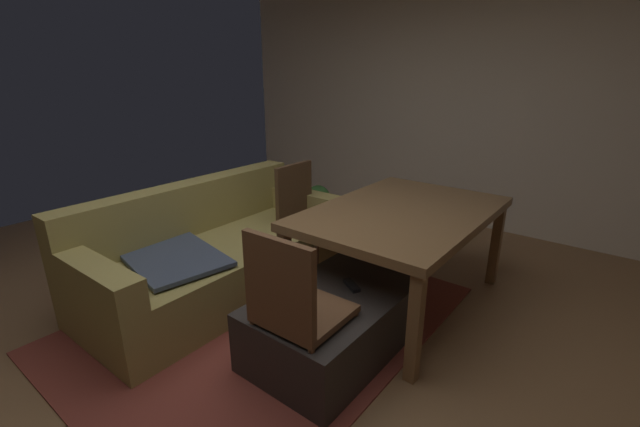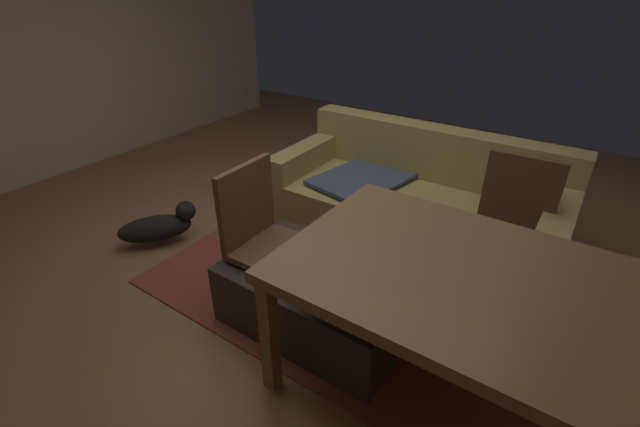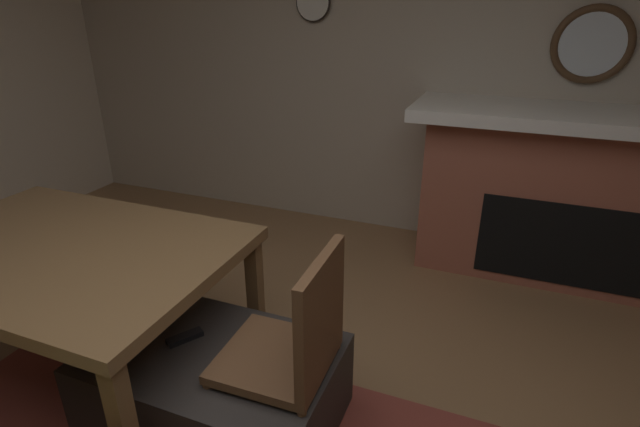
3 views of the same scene
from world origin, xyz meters
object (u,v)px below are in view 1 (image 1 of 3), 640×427
(couch, at_px, (216,254))
(ottoman_coffee_table, at_px, (333,323))
(dining_chair_west, at_px, (294,305))
(dining_table, at_px, (402,219))
(dining_chair_north, at_px, (304,212))
(potted_plant, at_px, (318,202))
(tv_remote, at_px, (352,285))

(couch, height_order, ottoman_coffee_table, couch)
(dining_chair_west, bearing_deg, couch, 69.86)
(dining_table, distance_m, dining_chair_north, 0.95)
(dining_chair_west, xyz_separation_m, potted_plant, (2.21, 1.60, -0.29))
(dining_chair_west, xyz_separation_m, dining_chair_north, (1.18, 0.94, 0.00))
(couch, xyz_separation_m, dining_chair_north, (0.73, -0.30, 0.22))
(dining_table, distance_m, potted_plant, 1.95)
(couch, xyz_separation_m, tv_remote, (0.09, -1.23, 0.10))
(couch, height_order, dining_chair_north, dining_chair_north)
(dining_table, bearing_deg, ottoman_coffee_table, 178.39)
(ottoman_coffee_table, bearing_deg, dining_chair_west, -176.34)
(couch, xyz_separation_m, ottoman_coffee_table, (-0.07, -1.21, -0.10))
(ottoman_coffee_table, relative_size, dining_chair_north, 1.15)
(couch, bearing_deg, tv_remote, -85.76)
(tv_remote, distance_m, dining_table, 0.70)
(couch, bearing_deg, potted_plant, 11.73)
(tv_remote, height_order, dining_table, dining_table)
(tv_remote, distance_m, dining_chair_west, 0.56)
(dining_table, xyz_separation_m, potted_plant, (1.02, 1.60, -0.44))
(ottoman_coffee_table, distance_m, dining_chair_west, 0.51)
(dining_table, height_order, potted_plant, dining_table)
(potted_plant, bearing_deg, tv_remote, -136.22)
(tv_remote, xyz_separation_m, potted_plant, (1.67, 1.60, -0.17))
(couch, xyz_separation_m, dining_chair_west, (-0.45, -1.23, 0.22))
(dining_table, relative_size, dining_chair_north, 1.71)
(couch, distance_m, dining_table, 1.48)
(dining_chair_west, height_order, potted_plant, dining_chair_west)
(ottoman_coffee_table, bearing_deg, potted_plant, 40.78)
(ottoman_coffee_table, relative_size, dining_chair_west, 1.15)
(ottoman_coffee_table, relative_size, potted_plant, 2.47)
(dining_chair_west, bearing_deg, potted_plant, 35.86)
(tv_remote, relative_size, dining_chair_west, 0.17)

